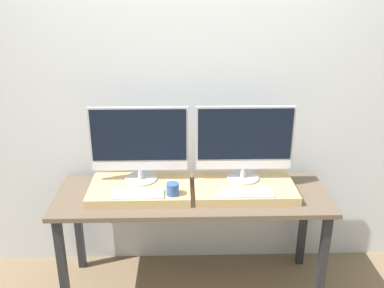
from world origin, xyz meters
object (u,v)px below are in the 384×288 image
(monitor_left, at_px, (139,142))
(keyboard_right, at_px, (248,193))
(mug, at_px, (173,189))
(monitor_right, at_px, (245,141))
(keyboard_left, at_px, (138,194))

(monitor_left, xyz_separation_m, keyboard_right, (0.68, -0.21, -0.26))
(mug, height_order, keyboard_right, mug)
(monitor_left, relative_size, monitor_right, 1.00)
(keyboard_left, bearing_deg, monitor_left, 90.00)
(monitor_left, height_order, keyboard_right, monitor_left)
(monitor_left, distance_m, keyboard_left, 0.34)
(keyboard_left, xyz_separation_m, keyboard_right, (0.68, 0.00, 0.00))
(keyboard_left, relative_size, monitor_right, 0.51)
(monitor_right, bearing_deg, mug, -155.29)
(keyboard_left, xyz_separation_m, monitor_right, (0.68, 0.21, 0.26))
(keyboard_left, relative_size, keyboard_right, 1.00)
(monitor_right, xyz_separation_m, keyboard_right, (-0.00, -0.21, -0.26))
(mug, distance_m, monitor_right, 0.56)
(monitor_left, relative_size, keyboard_left, 1.95)
(keyboard_left, relative_size, mug, 4.13)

